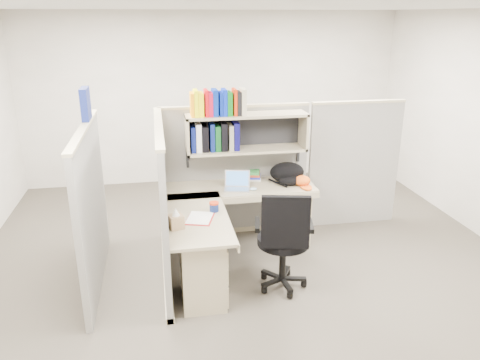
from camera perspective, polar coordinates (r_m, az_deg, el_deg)
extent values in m
plane|color=#332F27|center=(5.27, 1.12, -10.40)|extent=(6.00, 6.00, 0.00)
plane|color=#B3AEA2|center=(7.64, -3.31, 9.85)|extent=(6.00, 0.00, 6.00)
plane|color=#B3AEA2|center=(2.15, 18.13, -17.96)|extent=(6.00, 0.00, 6.00)
plane|color=silver|center=(4.57, 1.36, 20.43)|extent=(6.00, 6.00, 0.00)
cube|color=slate|center=(5.75, -0.59, 0.98)|extent=(1.80, 0.06, 1.60)
cube|color=tan|center=(5.54, -0.62, 9.00)|extent=(1.80, 0.08, 0.03)
cube|color=slate|center=(4.83, -9.36, -2.97)|extent=(0.06, 1.80, 1.60)
cube|color=tan|center=(4.59, -9.91, 6.48)|extent=(0.08, 1.80, 0.03)
cube|color=slate|center=(4.88, -17.60, -3.43)|extent=(0.06, 1.80, 1.60)
cube|color=slate|center=(6.19, 13.71, 1.77)|extent=(1.20, 0.06, 1.60)
cube|color=navy|center=(4.94, -18.32, 8.80)|extent=(0.07, 0.27, 0.32)
cube|color=white|center=(4.84, -9.27, 2.11)|extent=(0.00, 0.21, 0.28)
cube|color=gray|center=(5.38, 0.80, 7.92)|extent=(1.40, 0.34, 0.03)
cube|color=gray|center=(5.48, 0.78, 3.71)|extent=(1.40, 0.34, 0.03)
cube|color=gray|center=(5.34, -6.47, 5.45)|extent=(0.03, 0.34, 0.44)
cube|color=gray|center=(5.59, 7.73, 6.04)|extent=(0.03, 0.34, 0.44)
cube|color=black|center=(5.58, 0.48, 6.18)|extent=(1.38, 0.01, 0.41)
cube|color=#FF9605|center=(5.25, -5.89, 9.14)|extent=(0.03, 0.20, 0.26)
cube|color=#F8F705|center=(5.25, -5.42, 9.32)|extent=(0.05, 0.20, 0.29)
cube|color=#F6E105|center=(5.26, -4.83, 9.19)|extent=(0.06, 0.20, 0.26)
cube|color=#B9070E|center=(5.26, -4.14, 9.38)|extent=(0.04, 0.20, 0.29)
cube|color=#AF0726|center=(5.27, -3.67, 9.24)|extent=(0.05, 0.20, 0.26)
cube|color=#042390|center=(5.27, -3.09, 9.42)|extent=(0.06, 0.20, 0.29)
cube|color=navy|center=(5.29, -2.41, 9.29)|extent=(0.04, 0.20, 0.26)
cube|color=#051FA8|center=(5.29, -1.94, 9.47)|extent=(0.04, 0.20, 0.29)
cube|color=#076012|center=(5.30, -1.36, 9.33)|extent=(0.06, 0.20, 0.26)
cube|color=red|center=(5.31, -0.68, 9.51)|extent=(0.04, 0.20, 0.29)
cube|color=black|center=(5.32, -0.22, 9.37)|extent=(0.05, 0.20, 0.26)
cube|color=#B3AA8A|center=(5.32, 0.35, 9.55)|extent=(0.06, 0.20, 0.29)
cube|color=#081150|center=(5.38, -5.78, 5.07)|extent=(0.05, 0.24, 0.29)
cube|color=silver|center=(5.38, -5.12, 5.26)|extent=(0.06, 0.24, 0.32)
cube|color=black|center=(5.39, -4.35, 5.15)|extent=(0.07, 0.24, 0.29)
cube|color=#07154F|center=(5.39, -3.49, 5.34)|extent=(0.05, 0.24, 0.32)
cube|color=#094115|center=(5.40, -2.83, 5.22)|extent=(0.06, 0.24, 0.29)
cube|color=black|center=(5.41, -2.07, 5.41)|extent=(0.07, 0.24, 0.32)
cube|color=gray|center=(5.42, -1.21, 5.30)|extent=(0.05, 0.24, 0.29)
cube|color=#090749|center=(5.43, -0.56, 5.48)|extent=(0.06, 0.24, 0.32)
cube|color=gray|center=(5.47, -0.01, -0.94)|extent=(1.74, 0.60, 0.03)
cube|color=gray|center=(4.69, -5.20, -4.60)|extent=(0.60, 1.34, 0.03)
cube|color=gray|center=(5.21, 0.58, -2.44)|extent=(1.74, 0.02, 0.07)
cube|color=gray|center=(4.74, -1.56, -4.74)|extent=(0.02, 1.34, 0.07)
cube|color=gray|center=(4.55, -4.63, -10.70)|extent=(0.40, 0.55, 0.68)
cube|color=tan|center=(4.48, -2.00, -8.27)|extent=(0.02, 0.50, 0.16)
cube|color=tan|center=(4.56, -1.97, -10.27)|extent=(0.02, 0.50, 0.16)
cube|color=tan|center=(4.68, -1.94, -12.61)|extent=(0.02, 0.50, 0.22)
cube|color=#B2B2B7|center=(4.48, -1.87, -8.26)|extent=(0.01, 0.12, 0.01)
cube|color=gray|center=(5.82, 7.73, -3.71)|extent=(0.03, 0.55, 0.70)
cylinder|color=navy|center=(4.78, -3.18, -3.35)|extent=(0.09, 0.09, 0.08)
cylinder|color=red|center=(4.76, -3.19, -2.83)|extent=(0.10, 0.10, 0.02)
ellipsoid|color=#93B5D0|center=(5.34, 1.63, -1.09)|extent=(0.10, 0.08, 0.03)
cylinder|color=silver|center=(5.64, -0.16, 0.39)|extent=(0.08, 0.08, 0.10)
cylinder|color=black|center=(4.66, 5.30, -7.34)|extent=(0.52, 0.52, 0.08)
cube|color=black|center=(4.32, 5.57, -5.16)|extent=(0.45, 0.15, 0.52)
cylinder|color=black|center=(4.76, 5.22, -9.62)|extent=(0.07, 0.07, 0.45)
cylinder|color=black|center=(4.89, 5.12, -12.26)|extent=(0.49, 0.49, 0.11)
cube|color=black|center=(4.58, 2.13, -5.43)|extent=(0.11, 0.29, 0.04)
cube|color=black|center=(4.61, 8.57, -5.48)|extent=(0.11, 0.29, 0.04)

